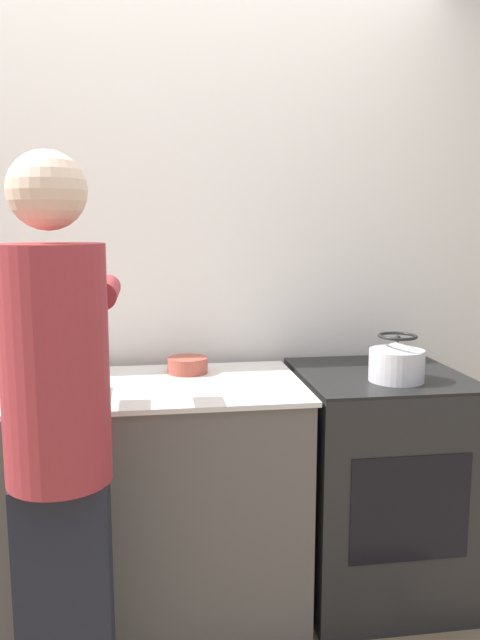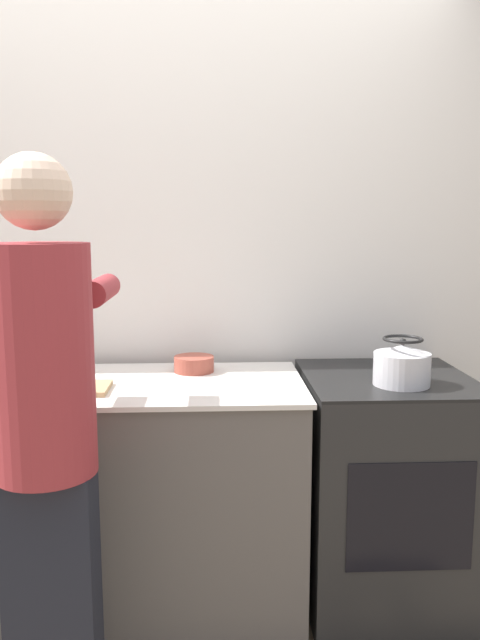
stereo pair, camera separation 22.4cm
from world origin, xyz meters
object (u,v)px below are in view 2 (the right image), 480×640
at_px(knife, 59,386).
at_px(canister_jar, 16,352).
at_px(person, 46,423).
at_px(kettle, 402,365).
at_px(oven, 384,488).
at_px(bowl_prep, 194,364).
at_px(cutting_board, 67,389).

xyz_separation_m(knife, canister_jar, (-0.25, 0.34, 0.06)).
height_order(person, kettle, person).
distance_m(oven, canister_jar, 1.58).
bearing_deg(knife, canister_jar, 116.92).
distance_m(person, bowl_prep, 0.83).
bearing_deg(knife, kettle, -9.21).
bearing_deg(cutting_board, person, -84.74).
distance_m(person, canister_jar, 0.84).
bearing_deg(canister_jar, oven, -7.71).
xyz_separation_m(cutting_board, kettle, (1.21, 0.00, 0.07)).
height_order(oven, canister_jar, canister_jar).
bearing_deg(bowl_prep, canister_jar, 175.85).
xyz_separation_m(person, knife, (-0.07, 0.44, -0.01)).
height_order(knife, canister_jar, canister_jar).
bearing_deg(bowl_prep, person, -119.25).
bearing_deg(kettle, person, -158.98).
xyz_separation_m(kettle, bowl_prep, (-0.77, 0.27, -0.05)).
height_order(knife, kettle, kettle).
relative_size(person, bowl_prep, 10.48).
relative_size(oven, person, 0.54).
relative_size(knife, bowl_prep, 1.37).
bearing_deg(bowl_prep, cutting_board, -148.27).
bearing_deg(person, knife, 98.55).
distance_m(person, cutting_board, 0.45).
relative_size(person, kettle, 8.19).
relative_size(oven, bowl_prep, 5.66).
bearing_deg(oven, person, -153.58).
height_order(kettle, canister_jar, kettle).
height_order(kettle, bowl_prep, kettle).
bearing_deg(oven, canister_jar, 172.29).
relative_size(cutting_board, canister_jar, 1.90).
distance_m(oven, cutting_board, 1.29).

